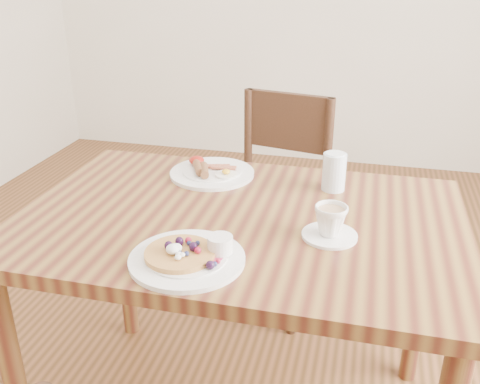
{
  "coord_description": "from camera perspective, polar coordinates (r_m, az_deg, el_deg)",
  "views": [
    {
      "loc": [
        0.32,
        -1.26,
        1.4
      ],
      "look_at": [
        0.0,
        0.0,
        0.82
      ],
      "focal_mm": 40.0,
      "sensor_mm": 36.0,
      "label": 1
    }
  ],
  "objects": [
    {
      "name": "chair_far",
      "position": [
        2.23,
        3.71,
        0.02
      ],
      "size": [
        0.5,
        0.5,
        0.88
      ],
      "rotation": [
        0.0,
        0.0,
        2.94
      ],
      "color": "#3E2216",
      "rests_on": "ground"
    },
    {
      "name": "teacup_saucer",
      "position": [
        1.35,
        9.62,
        -3.32
      ],
      "size": [
        0.14,
        0.14,
        0.09
      ],
      "color": "white",
      "rests_on": "dining_table"
    },
    {
      "name": "breakfast_plate",
      "position": [
        1.72,
        -3.14,
        2.17
      ],
      "size": [
        0.27,
        0.27,
        0.04
      ],
      "color": "white",
      "rests_on": "dining_table"
    },
    {
      "name": "pancake_plate",
      "position": [
        1.25,
        -5.48,
        -6.78
      ],
      "size": [
        0.27,
        0.27,
        0.06
      ],
      "color": "white",
      "rests_on": "dining_table"
    },
    {
      "name": "water_glass",
      "position": [
        1.62,
        10.0,
        2.12
      ],
      "size": [
        0.07,
        0.07,
        0.11
      ],
      "primitive_type": "cylinder",
      "color": "silver",
      "rests_on": "dining_table"
    },
    {
      "name": "dining_table",
      "position": [
        1.5,
        0.0,
        -5.89
      ],
      "size": [
        1.2,
        0.8,
        0.75
      ],
      "color": "brown",
      "rests_on": "ground"
    }
  ]
}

